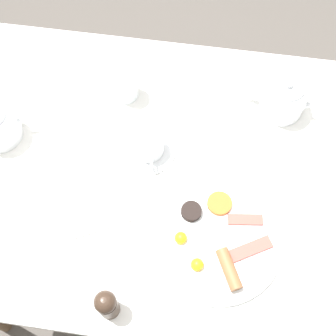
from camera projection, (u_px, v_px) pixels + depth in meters
The scene contains 11 objects.
ground_plane at pixel (168, 253), 1.84m from camera, with size 8.00×8.00×0.00m, color #4C4742.
table at pixel (168, 184), 1.23m from camera, with size 0.81×1.21×0.76m.
breakfast_plate at pixel (215, 239), 1.08m from camera, with size 0.31×0.31×0.04m.
teapot_near at pixel (284, 98), 1.20m from camera, with size 0.11×0.20×0.12m.
teacup_with_saucer_left at pixel (148, 146), 1.16m from camera, with size 0.14×0.14×0.07m.
water_glass_short at pixel (124, 82), 1.21m from camera, with size 0.07×0.07×0.11m.
pepper_grinder at pixel (107, 305), 0.97m from camera, with size 0.05×0.05×0.11m.
napkin_folded at pixel (98, 213), 1.11m from camera, with size 0.14×0.16×0.01m.
knife_by_plate at pixel (9, 258), 1.07m from camera, with size 0.10×0.20×0.00m.
spoon_for_tea at pixel (189, 75), 1.29m from camera, with size 0.13×0.11×0.00m.
fork_spare at pixel (70, 63), 1.31m from camera, with size 0.10×0.16×0.00m.
Camera 1 is at (0.49, 0.07, 1.81)m, focal length 50.00 mm.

